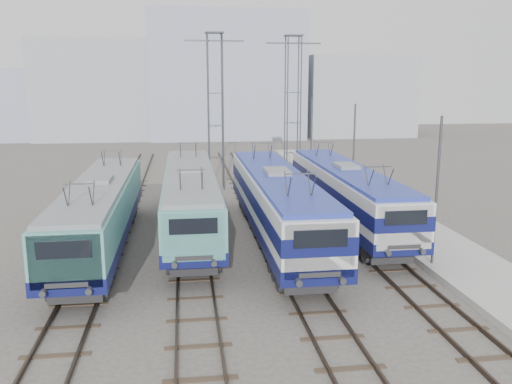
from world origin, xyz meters
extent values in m
plane|color=#514C47|center=(0.00, 0.00, 0.00)|extent=(160.00, 160.00, 0.00)
cube|color=#9E9E99|center=(10.20, 8.00, 0.15)|extent=(4.00, 70.00, 0.30)
cube|color=#0E124A|center=(-6.75, 6.97, 1.34)|extent=(2.75, 17.38, 0.58)
cube|color=teal|center=(-6.75, 6.97, 2.50)|extent=(2.70, 17.38, 1.74)
cube|color=teal|center=(-6.75, -1.38, 2.32)|extent=(2.49, 0.68, 1.97)
cube|color=gray|center=(-6.75, 6.97, 3.46)|extent=(2.49, 16.68, 0.19)
cube|color=#262628|center=(-6.75, 1.18, 0.61)|extent=(2.03, 3.48, 0.65)
cube|color=#262628|center=(-6.75, 12.76, 0.61)|extent=(2.03, 3.48, 0.65)
cube|color=#0E124A|center=(-2.25, 9.42, 1.36)|extent=(2.80, 17.71, 0.59)
cube|color=teal|center=(-2.25, 9.42, 2.54)|extent=(2.75, 17.71, 1.77)
cube|color=teal|center=(-2.25, 0.91, 2.36)|extent=(2.53, 0.69, 2.01)
cube|color=gray|center=(-2.25, 9.42, 3.52)|extent=(2.53, 17.00, 0.20)
cube|color=#262628|center=(-2.25, 3.52, 0.62)|extent=(2.07, 3.54, 0.66)
cube|color=#262628|center=(-2.25, 15.32, 0.62)|extent=(2.07, 3.54, 0.66)
cube|color=#0E124A|center=(2.25, 7.08, 1.40)|extent=(2.90, 18.34, 0.61)
cube|color=silver|center=(2.25, 7.08, 2.63)|extent=(2.85, 18.34, 1.83)
cube|color=#0E124A|center=(2.25, 7.08, 2.57)|extent=(2.89, 18.36, 0.71)
cube|color=silver|center=(2.25, -1.74, 2.44)|extent=(2.63, 0.71, 2.08)
cube|color=#233398|center=(2.25, 7.08, 3.65)|extent=(2.63, 17.61, 0.20)
cube|color=#262628|center=(2.25, 0.96, 0.64)|extent=(2.14, 3.67, 0.69)
cube|color=#262628|center=(2.25, 13.19, 0.64)|extent=(2.14, 3.67, 0.69)
cube|color=#0E124A|center=(6.75, 9.60, 1.34)|extent=(2.75, 17.35, 0.58)
cube|color=silver|center=(6.75, 9.60, 2.49)|extent=(2.70, 17.35, 1.73)
cube|color=#0E124A|center=(6.75, 9.60, 2.44)|extent=(2.74, 17.37, 0.67)
cube|color=silver|center=(6.75, 1.26, 2.32)|extent=(2.48, 0.67, 1.97)
cube|color=#233398|center=(6.75, 9.60, 3.46)|extent=(2.48, 16.65, 0.19)
cube|color=#262628|center=(6.75, 3.82, 0.61)|extent=(2.02, 3.47, 0.65)
cube|color=#262628|center=(6.75, 15.38, 0.61)|extent=(2.02, 3.47, 0.65)
cylinder|color=#3F4247|center=(-0.55, 21.45, 6.00)|extent=(0.10, 0.10, 12.00)
cylinder|color=#3F4247|center=(0.55, 21.45, 6.00)|extent=(0.10, 0.10, 12.00)
cylinder|color=#3F4247|center=(-0.55, 22.55, 6.00)|extent=(0.10, 0.10, 12.00)
cylinder|color=#3F4247|center=(0.55, 22.55, 6.00)|extent=(0.10, 0.10, 12.00)
cube|color=#3F4247|center=(0.00, 22.00, 11.40)|extent=(4.50, 0.12, 0.12)
cylinder|color=#3F4247|center=(5.95, 23.45, 6.00)|extent=(0.10, 0.10, 12.00)
cylinder|color=#3F4247|center=(7.05, 23.45, 6.00)|extent=(0.10, 0.10, 12.00)
cylinder|color=#3F4247|center=(5.95, 24.55, 6.00)|extent=(0.10, 0.10, 12.00)
cylinder|color=#3F4247|center=(7.05, 24.55, 6.00)|extent=(0.10, 0.10, 12.00)
cube|color=#3F4247|center=(6.50, 24.00, 11.40)|extent=(4.50, 0.12, 0.12)
cylinder|color=#3F4247|center=(8.60, 2.00, 3.50)|extent=(0.12, 0.12, 7.00)
cylinder|color=#3F4247|center=(8.60, 14.00, 3.50)|extent=(0.12, 0.12, 7.00)
cylinder|color=#3F4247|center=(8.60, 26.00, 3.50)|extent=(0.12, 0.12, 7.00)
cube|color=#949DA6|center=(-14.00, 62.00, 7.00)|extent=(18.00, 12.00, 14.00)
cube|color=#919AB2|center=(4.00, 62.00, 9.00)|extent=(22.00, 14.00, 18.00)
cube|color=#949DA6|center=(24.00, 62.00, 6.00)|extent=(16.00, 12.00, 12.00)
camera|label=1|loc=(-2.57, -20.33, 8.55)|focal=38.00mm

